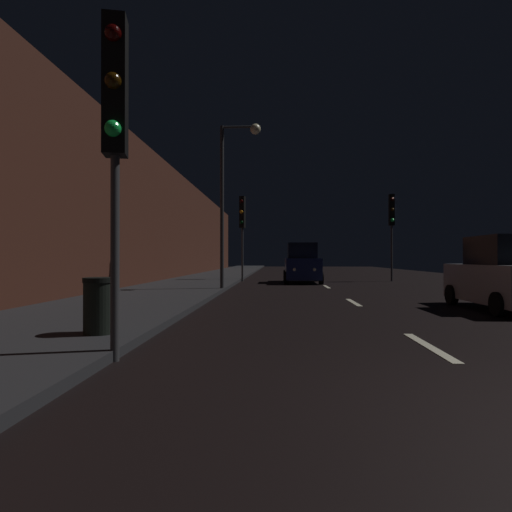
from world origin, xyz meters
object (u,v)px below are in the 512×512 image
traffic_light_near_left (115,111)px  streetlamp_overhead (233,180)px  traffic_light_far_right (392,217)px  traffic_light_far_left (242,219)px  car_approaching_headlights (302,265)px  car_parked_right_near (504,276)px  trash_bin_curbside (100,305)px

traffic_light_near_left → streetlamp_overhead: streetlamp_overhead is taller
traffic_light_far_right → streetlamp_overhead: streetlamp_overhead is taller
traffic_light_far_left → traffic_light_far_right: 9.04m
traffic_light_near_left → car_approaching_headlights: traffic_light_near_left is taller
traffic_light_near_left → car_parked_right_near: 10.61m
car_approaching_headlights → car_parked_right_near: car_approaching_headlights is taller
traffic_light_near_left → traffic_light_far_right: (9.11, 20.30, 0.46)m
streetlamp_overhead → traffic_light_near_left: bearing=-91.7°
traffic_light_near_left → traffic_light_far_left: traffic_light_far_left is taller
car_approaching_headlights → traffic_light_far_left: bearing=-107.5°
traffic_light_far_left → car_approaching_headlights: bearing=85.9°
traffic_light_far_right → traffic_light_near_left: bearing=-22.1°
traffic_light_far_right → trash_bin_curbside: (-9.86, -19.04, -3.24)m
traffic_light_far_right → car_approaching_headlights: 6.42m
traffic_light_far_left → streetlamp_overhead: (0.27, -7.84, 0.91)m
streetlamp_overhead → car_parked_right_near: 10.52m
traffic_light_far_right → streetlamp_overhead: size_ratio=0.75×
traffic_light_near_left → streetlamp_overhead: bearing=166.2°
traffic_light_far_right → streetlamp_overhead: 12.17m
trash_bin_curbside → car_approaching_headlights: (4.35, 17.35, 0.42)m
car_parked_right_near → traffic_light_near_left: bearing=126.3°
traffic_light_far_left → car_approaching_headlights: size_ratio=1.14×
streetlamp_overhead → car_approaching_headlights: bearing=64.3°
traffic_light_far_right → car_approaching_headlights: bearing=-70.8°
traffic_light_far_right → car_parked_right_near: (-0.80, -14.20, -2.95)m
traffic_light_far_left → traffic_light_far_right: bearing=107.1°
traffic_light_far_left → streetlamp_overhead: bearing=15.4°
streetlamp_overhead → trash_bin_curbside: (-1.11, -10.62, -4.03)m
traffic_light_far_right → traffic_light_far_left: bearing=-84.2°
traffic_light_far_left → trash_bin_curbside: bearing=10.8°
traffic_light_near_left → car_parked_right_near: traffic_light_near_left is taller
traffic_light_far_left → car_parked_right_near: bearing=44.6°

